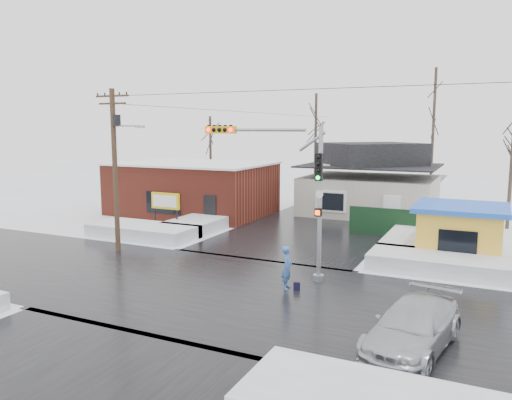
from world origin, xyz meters
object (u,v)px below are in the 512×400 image
at_px(pedestrian, 287,268).
at_px(car, 413,327).
at_px(utility_pole, 116,161).
at_px(kiosk, 460,232).
at_px(marquee_sign, 165,202).
at_px(traffic_signal, 287,180).

relative_size(pedestrian, car, 0.37).
relative_size(utility_pole, car, 1.77).
bearing_deg(pedestrian, kiosk, -48.83).
bearing_deg(kiosk, pedestrian, -126.42).
xyz_separation_m(kiosk, pedestrian, (-6.38, -8.65, -0.52)).
xyz_separation_m(utility_pole, pedestrian, (11.05, -2.15, -4.17)).
bearing_deg(car, marquee_sign, 155.96).
height_order(traffic_signal, car, traffic_signal).
height_order(utility_pole, car, utility_pole).
bearing_deg(kiosk, marquee_sign, -178.45).
relative_size(traffic_signal, utility_pole, 0.78).
relative_size(utility_pole, kiosk, 1.96).
bearing_deg(marquee_sign, utility_pole, -79.87).
height_order(utility_pole, pedestrian, utility_pole).
distance_m(traffic_signal, marquee_sign, 13.42).
xyz_separation_m(utility_pole, car, (16.82, -5.98, -4.37)).
bearing_deg(traffic_signal, car, -40.11).
relative_size(traffic_signal, pedestrian, 3.73).
xyz_separation_m(marquee_sign, car, (17.89, -11.97, -1.18)).
relative_size(marquee_sign, kiosk, 0.55).
height_order(marquee_sign, pedestrian, marquee_sign).
xyz_separation_m(traffic_signal, utility_pole, (-10.36, 0.53, 0.57)).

